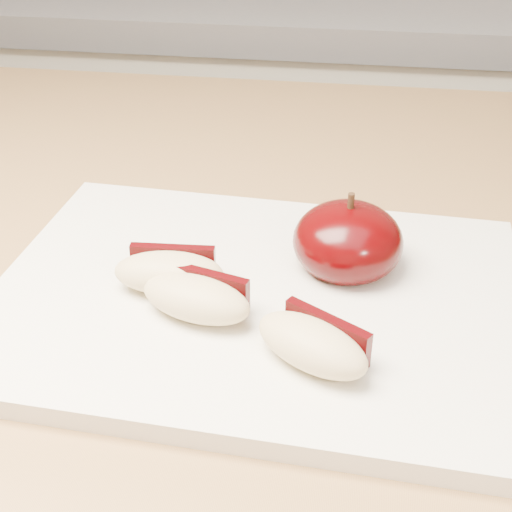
# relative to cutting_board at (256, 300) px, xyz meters

# --- Properties ---
(back_cabinet) EXTENTS (2.40, 0.62, 0.94)m
(back_cabinet) POSITION_rel_cutting_board_xyz_m (0.03, 0.80, -0.44)
(back_cabinet) COLOR silver
(back_cabinet) RESTS_ON ground
(cutting_board) EXTENTS (0.33, 0.25, 0.01)m
(cutting_board) POSITION_rel_cutting_board_xyz_m (0.00, 0.00, 0.00)
(cutting_board) COLOR silver
(cutting_board) RESTS_ON island_counter
(apple_half) EXTENTS (0.09, 0.09, 0.06)m
(apple_half) POSITION_rel_cutting_board_xyz_m (0.05, 0.04, 0.02)
(apple_half) COLOR #2E0002
(apple_half) RESTS_ON cutting_board
(apple_wedge_a) EXTENTS (0.07, 0.04, 0.02)m
(apple_wedge_a) POSITION_rel_cutting_board_xyz_m (-0.05, -0.00, 0.02)
(apple_wedge_a) COLOR tan
(apple_wedge_a) RESTS_ON cutting_board
(apple_wedge_b) EXTENTS (0.07, 0.05, 0.02)m
(apple_wedge_b) POSITION_rel_cutting_board_xyz_m (-0.03, -0.03, 0.02)
(apple_wedge_b) COLOR tan
(apple_wedge_b) RESTS_ON cutting_board
(apple_wedge_c) EXTENTS (0.07, 0.06, 0.02)m
(apple_wedge_c) POSITION_rel_cutting_board_xyz_m (0.04, -0.06, 0.02)
(apple_wedge_c) COLOR tan
(apple_wedge_c) RESTS_ON cutting_board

